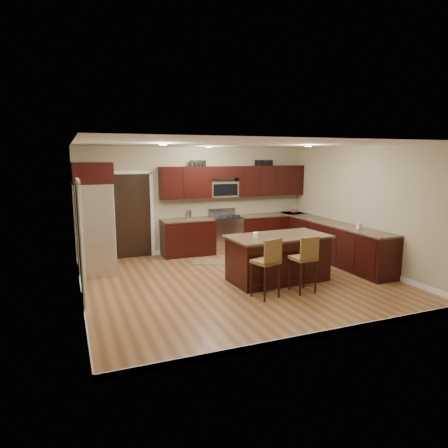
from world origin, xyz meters
name	(u,v)px	position (x,y,z in m)	size (l,w,h in m)	color
floor	(240,281)	(0.00, 0.00, 0.00)	(6.00, 6.00, 0.00)	brown
ceiling	(241,144)	(0.00, 0.00, 2.70)	(6.00, 6.00, 0.00)	silver
wall_back	(197,200)	(0.00, 2.75, 1.35)	(6.00, 6.00, 0.00)	tan
wall_left	(77,224)	(-3.00, 0.00, 1.35)	(5.50, 5.50, 0.00)	tan
wall_right	(363,207)	(3.00, 0.00, 1.35)	(5.50, 5.50, 0.00)	tan
base_cabinets	(286,238)	(1.90, 1.45, 0.46)	(4.02, 3.96, 0.92)	black
upper_cabinets	(237,181)	(1.04, 2.58, 1.84)	(4.00, 0.33, 0.80)	black
range	(226,234)	(0.68, 2.45, 0.47)	(0.76, 0.64, 1.11)	silver
microwave	(223,189)	(0.68, 2.60, 1.62)	(0.76, 0.31, 0.40)	silver
doorway	(133,216)	(-1.65, 2.73, 1.03)	(0.85, 0.03, 2.06)	black
pantry_door	(80,247)	(-2.98, -0.30, 1.02)	(0.03, 0.80, 2.04)	white
letter_decor	(232,163)	(0.90, 2.58, 2.29)	(2.20, 0.03, 0.15)	black
island	(278,259)	(0.72, -0.23, 0.43)	(2.05, 1.15, 0.92)	black
stool_left	(268,261)	(0.05, -1.07, 0.67)	(0.50, 0.50, 1.08)	brown
stool_mid	(305,258)	(0.81, -1.08, 0.66)	(0.42, 0.42, 1.06)	brown
refrigerator	(94,218)	(-2.62, 1.65, 1.20)	(0.79, 1.02, 2.35)	silver
floor_mat	(213,262)	(0.00, 1.58, 0.01)	(0.92, 0.61, 0.01)	brown
fruit_bowl	(295,212)	(2.75, 2.45, 0.95)	(0.26, 0.26, 0.06)	silver
soap_bottle	(359,225)	(2.70, -0.24, 1.01)	(0.08, 0.09, 0.19)	#B2B2B2
canister_tall	(189,215)	(-0.31, 2.45, 1.03)	(0.12, 0.12, 0.22)	silver
canister_short	(188,216)	(-0.34, 2.45, 1.00)	(0.11, 0.11, 0.15)	silver
island_jar	(256,235)	(0.22, -0.23, 0.97)	(0.10, 0.10, 0.10)	white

